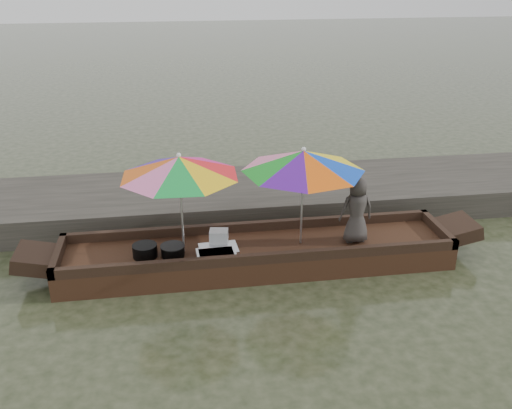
{
  "coord_description": "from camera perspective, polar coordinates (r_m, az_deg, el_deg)",
  "views": [
    {
      "loc": [
        -1.21,
        -7.72,
        4.38
      ],
      "look_at": [
        0.0,
        0.1,
        1.0
      ],
      "focal_mm": 40.0,
      "sensor_mm": 36.0,
      "label": 1
    }
  ],
  "objects": [
    {
      "name": "water",
      "position": [
        8.96,
        0.1,
        -6.14
      ],
      "size": [
        80.0,
        80.0,
        0.0
      ],
      "primitive_type": "plane",
      "color": "#252C17",
      "rests_on": "ground"
    },
    {
      "name": "vendor",
      "position": [
        8.85,
        10.03,
        -0.51
      ],
      "size": [
        0.53,
        0.35,
        1.07
      ],
      "primitive_type": "imported",
      "rotation": [
        0.0,
        0.0,
        3.16
      ],
      "color": "#3A3633",
      "rests_on": "boat_hull"
    },
    {
      "name": "tray_scallop",
      "position": [
        8.65,
        -3.78,
        -4.48
      ],
      "size": [
        0.6,
        0.43,
        0.06
      ],
      "primitive_type": "cube",
      "rotation": [
        0.0,
        0.0,
        0.05
      ],
      "color": "silver",
      "rests_on": "boat_hull"
    },
    {
      "name": "charcoal_grill",
      "position": [
        8.55,
        -8.33,
        -4.64
      ],
      "size": [
        0.34,
        0.34,
        0.16
      ],
      "primitive_type": "cylinder",
      "color": "black",
      "rests_on": "boat_hull"
    },
    {
      "name": "supply_bag",
      "position": [
        8.76,
        -3.73,
        -3.36
      ],
      "size": [
        0.31,
        0.26,
        0.26
      ],
      "primitive_type": "cube",
      "rotation": [
        0.0,
        0.0,
        -0.17
      ],
      "color": "silver",
      "rests_on": "boat_hull"
    },
    {
      "name": "umbrella_stern",
      "position": [
        8.59,
        4.63,
        0.78
      ],
      "size": [
        2.1,
        2.1,
        1.55
      ],
      "primitive_type": null,
      "rotation": [
        0.0,
        0.0,
        -0.15
      ],
      "color": "yellow",
      "rests_on": "boat_hull"
    },
    {
      "name": "cooking_pot",
      "position": [
        8.6,
        -11.05,
        -4.56
      ],
      "size": [
        0.36,
        0.36,
        0.19
      ],
      "primitive_type": "cylinder",
      "color": "black",
      "rests_on": "boat_hull"
    },
    {
      "name": "tray_crayfish",
      "position": [
        8.44,
        -3.98,
        -5.11
      ],
      "size": [
        0.59,
        0.42,
        0.09
      ],
      "primitive_type": "cube",
      "rotation": [
        0.0,
        0.0,
        0.04
      ],
      "color": "silver",
      "rests_on": "boat_hull"
    },
    {
      "name": "boat_hull",
      "position": [
        8.87,
        0.1,
        -5.16
      ],
      "size": [
        6.0,
        1.2,
        0.35
      ],
      "primitive_type": "cube",
      "color": "#3E2415",
      "rests_on": "water"
    },
    {
      "name": "umbrella_bow",
      "position": [
        8.38,
        -7.47,
        0.06
      ],
      "size": [
        2.32,
        2.32,
        1.55
      ],
      "primitive_type": null,
      "rotation": [
        0.0,
        0.0,
        -0.43
      ],
      "color": "red",
      "rests_on": "boat_hull"
    },
    {
      "name": "dock",
      "position": [
        10.81,
        -1.7,
        0.67
      ],
      "size": [
        22.0,
        2.2,
        0.5
      ],
      "primitive_type": "cube",
      "color": "#2D2B26",
      "rests_on": "ground"
    }
  ]
}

